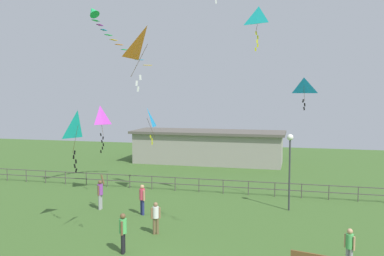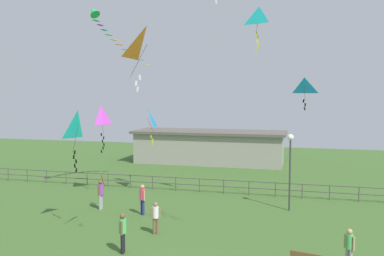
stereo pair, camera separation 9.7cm
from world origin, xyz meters
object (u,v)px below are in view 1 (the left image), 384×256
(person_6, at_px, (156,216))
(kite_1, at_px, (147,119))
(kite_8, at_px, (100,118))
(person_2, at_px, (349,246))
(person_5, at_px, (142,198))
(lamppost, at_px, (290,155))
(person_0, at_px, (123,230))
(streamer_kite, at_px, (98,17))
(kite_6, at_px, (78,127))
(kite_3, at_px, (147,45))
(kite_4, at_px, (259,17))
(person_1, at_px, (100,192))
(kite_5, at_px, (304,86))

(person_6, height_order, kite_1, kite_1)
(person_6, relative_size, kite_8, 0.51)
(person_2, distance_m, person_6, 8.64)
(person_5, xyz_separation_m, kite_8, (-4.25, 3.59, 4.15))
(lamppost, bearing_deg, kite_8, 176.74)
(person_6, distance_m, kite_8, 9.76)
(person_0, bearing_deg, person_2, 4.62)
(lamppost, relative_size, person_6, 2.85)
(person_5, height_order, streamer_kite, streamer_kite)
(person_0, bearing_deg, kite_6, 146.13)
(kite_3, distance_m, streamer_kite, 10.83)
(lamppost, xyz_separation_m, kite_6, (-9.78, -6.17, 1.87))
(kite_4, bearing_deg, person_6, -129.37)
(person_6, bearing_deg, kite_8, 133.18)
(person_1, bearing_deg, streamer_kite, 115.24)
(kite_4, bearing_deg, person_5, -158.71)
(lamppost, height_order, person_6, lamppost)
(person_0, relative_size, person_6, 1.10)
(person_1, xyz_separation_m, streamer_kite, (-0.86, 1.83, 10.25))
(person_2, height_order, person_5, person_5)
(lamppost, height_order, person_5, lamppost)
(person_0, height_order, kite_6, kite_6)
(person_2, xyz_separation_m, person_5, (-10.20, 4.69, 0.08))
(person_0, bearing_deg, kite_1, 104.70)
(person_1, distance_m, kite_6, 5.54)
(lamppost, relative_size, kite_6, 1.46)
(person_5, distance_m, kite_6, 5.59)
(kite_4, xyz_separation_m, kite_5, (2.50, 1.27, -3.77))
(person_0, relative_size, kite_3, 0.70)
(kite_3, bearing_deg, kite_4, 68.41)
(person_2, distance_m, kite_4, 12.89)
(lamppost, height_order, kite_8, kite_8)
(person_0, height_order, person_2, person_0)
(lamppost, xyz_separation_m, person_5, (-7.81, -2.90, -2.23))
(lamppost, xyz_separation_m, person_1, (-10.55, -2.48, -2.19))
(kite_1, bearing_deg, person_6, -66.86)
(lamppost, distance_m, person_6, 8.64)
(kite_1, relative_size, kite_8, 0.79)
(person_1, height_order, kite_3, kite_3)
(kite_1, xyz_separation_m, kite_3, (4.01, -10.64, 3.43))
(lamppost, bearing_deg, person_0, -128.28)
(person_2, xyz_separation_m, kite_4, (-4.20, 7.03, 9.96))
(person_1, distance_m, kite_5, 13.16)
(person_1, distance_m, person_2, 13.91)
(person_0, height_order, kite_5, kite_5)
(kite_4, distance_m, kite_5, 4.70)
(kite_1, relative_size, kite_6, 0.80)
(kite_6, bearing_deg, kite_3, -31.83)
(person_0, xyz_separation_m, kite_3, (1.41, -0.71, 7.49))
(lamppost, distance_m, person_5, 8.62)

